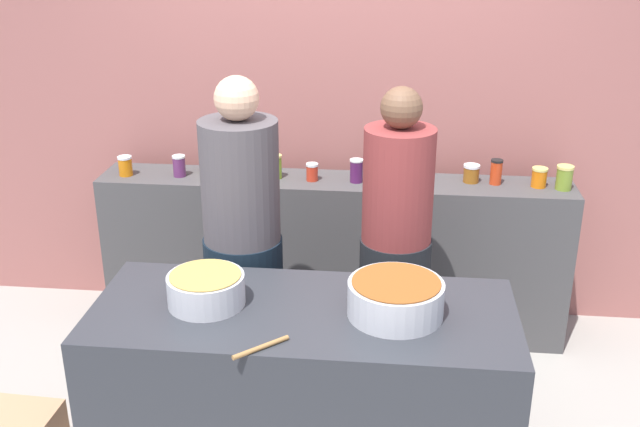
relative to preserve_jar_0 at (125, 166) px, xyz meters
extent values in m
cube|color=#985953|center=(1.20, 0.40, 0.49)|extent=(4.80, 0.12, 3.00)
cube|color=#424041|center=(1.20, 0.05, -0.53)|extent=(2.70, 0.36, 0.95)
cube|color=#2C2F34|center=(1.20, -1.35, -0.56)|extent=(1.70, 0.70, 0.90)
cylinder|color=#CB6A0E|center=(0.00, 0.00, -0.01)|extent=(0.08, 0.08, 0.10)
cylinder|color=silver|center=(0.00, 0.00, 0.05)|extent=(0.08, 0.08, 0.01)
cylinder|color=#5A2756|center=(0.31, 0.02, 0.00)|extent=(0.07, 0.07, 0.11)
cylinder|color=silver|center=(0.31, 0.02, 0.06)|extent=(0.07, 0.07, 0.01)
cylinder|color=olive|center=(0.45, 0.11, -0.01)|extent=(0.07, 0.07, 0.09)
cylinder|color=silver|center=(0.45, 0.11, 0.04)|extent=(0.08, 0.08, 0.02)
cylinder|color=#43295F|center=(0.65, 0.06, -0.01)|extent=(0.07, 0.07, 0.10)
cylinder|color=#D6C666|center=(0.65, 0.06, 0.05)|extent=(0.08, 0.08, 0.01)
cylinder|color=olive|center=(0.87, 0.04, 0.01)|extent=(0.07, 0.07, 0.13)
cylinder|color=#D6C666|center=(0.87, 0.04, 0.07)|extent=(0.07, 0.07, 0.01)
cylinder|color=#B8301D|center=(1.08, 0.02, -0.01)|extent=(0.07, 0.07, 0.09)
cylinder|color=silver|center=(1.08, 0.02, 0.04)|extent=(0.07, 0.07, 0.01)
cylinder|color=#491A4B|center=(1.33, 0.03, 0.00)|extent=(0.07, 0.07, 0.12)
cylinder|color=silver|center=(1.33, 0.03, 0.07)|extent=(0.08, 0.08, 0.01)
cylinder|color=#325939|center=(1.50, 0.10, 0.00)|extent=(0.08, 0.08, 0.11)
cylinder|color=silver|center=(1.50, 0.10, 0.06)|extent=(0.09, 0.09, 0.02)
cylinder|color=#3E2D5E|center=(1.62, 0.01, 0.00)|extent=(0.09, 0.09, 0.11)
cylinder|color=#D6C666|center=(1.62, 0.01, 0.06)|extent=(0.09, 0.09, 0.01)
cylinder|color=brown|center=(1.97, 0.09, -0.01)|extent=(0.09, 0.09, 0.09)
cylinder|color=silver|center=(1.97, 0.09, 0.04)|extent=(0.09, 0.09, 0.01)
cylinder|color=red|center=(2.11, 0.07, 0.01)|extent=(0.06, 0.06, 0.13)
cylinder|color=black|center=(2.11, 0.07, 0.08)|extent=(0.07, 0.07, 0.01)
cylinder|color=orange|center=(2.34, 0.05, -0.01)|extent=(0.08, 0.08, 0.10)
cylinder|color=#D6C666|center=(2.34, 0.05, 0.05)|extent=(0.09, 0.09, 0.01)
cylinder|color=olive|center=(2.47, 0.03, 0.00)|extent=(0.09, 0.09, 0.12)
cylinder|color=#D6C666|center=(2.47, 0.03, 0.07)|extent=(0.09, 0.09, 0.01)
cylinder|color=#B7B7BC|center=(0.81, -1.35, -0.05)|extent=(0.31, 0.31, 0.13)
cylinder|color=#B29044|center=(0.81, -1.35, 0.02)|extent=(0.29, 0.29, 0.00)
cylinder|color=#B7B7BC|center=(1.57, -1.36, -0.04)|extent=(0.38, 0.38, 0.14)
cylinder|color=brown|center=(1.57, -1.36, 0.03)|extent=(0.35, 0.35, 0.00)
cylinder|color=#9E703D|center=(1.09, -1.66, -0.10)|extent=(0.19, 0.17, 0.02)
cylinder|color=black|center=(0.84, -0.77, -0.54)|extent=(0.38, 0.38, 0.94)
cylinder|color=#4B4548|center=(0.84, -0.77, 0.21)|extent=(0.36, 0.36, 0.57)
sphere|color=#D8A884|center=(0.84, -0.77, 0.60)|extent=(0.20, 0.20, 0.20)
cylinder|color=black|center=(1.56, -0.63, -0.56)|extent=(0.35, 0.35, 0.90)
cylinder|color=maroon|center=(1.56, -0.63, 0.17)|extent=(0.33, 0.33, 0.55)
sphere|color=brown|center=(1.56, -0.63, 0.54)|extent=(0.19, 0.19, 0.19)
camera|label=1|loc=(1.54, -3.93, 1.36)|focal=41.82mm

